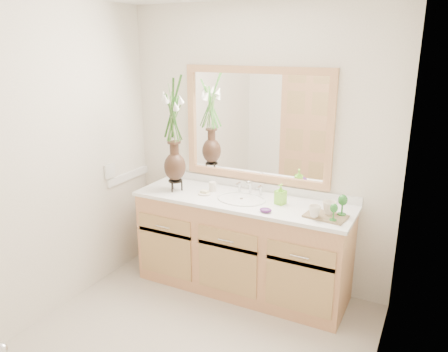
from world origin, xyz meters
The scene contains 18 objects.
wall_back centered at (0.00, 1.30, 1.20)m, with size 2.40×0.02×2.40m, color white.
wall_left centered at (-1.20, 0.00, 1.20)m, with size 0.02×2.60×2.40m, color white.
wall_right centered at (1.20, 0.00, 1.20)m, with size 0.02×2.60×2.40m, color white.
vanity centered at (0.00, 1.01, 0.40)m, with size 1.80×0.55×0.80m.
counter centered at (0.00, 1.01, 0.82)m, with size 1.84×0.57×0.03m, color white.
sink centered at (0.00, 1.00, 0.78)m, with size 0.38×0.34×0.23m.
mirror centered at (0.00, 1.28, 1.41)m, with size 1.32×0.04×0.97m.
switch_plate centered at (-1.19, 0.76, 0.98)m, with size 0.02×0.12×0.12m, color white.
flower_vase centered at (-0.61, 0.95, 1.45)m, with size 0.22×0.22×0.91m.
tumbler centered at (-0.32, 1.08, 0.87)m, with size 0.06×0.06×0.08m, color #EFE3CF.
soap_dish centered at (-0.33, 0.97, 0.84)m, with size 0.11×0.11×0.04m.
soap_bottle centered at (0.32, 1.04, 0.91)m, with size 0.07×0.07×0.15m, color #81E636.
purple_dish centered at (0.28, 0.82, 0.85)m, with size 0.09×0.08×0.03m, color #542268.
tray centered at (0.72, 0.93, 0.84)m, with size 0.30×0.20×0.01m, color brown.
mug_left centered at (0.65, 0.87, 0.89)m, with size 0.09×0.09×0.09m, color #EFE3CF.
mug_right centered at (0.73, 0.97, 0.90)m, with size 0.10×0.10×0.10m, color #EFE3CF.
goblet_front centered at (0.79, 0.86, 0.93)m, with size 0.06×0.06×0.13m.
goblet_back centered at (0.82, 1.00, 0.95)m, with size 0.07×0.07×0.16m.
Camera 1 is at (1.41, -2.09, 2.06)m, focal length 35.00 mm.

